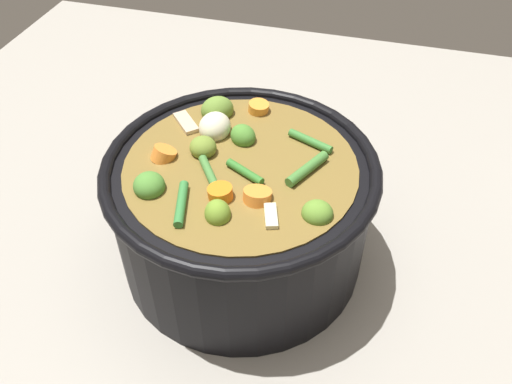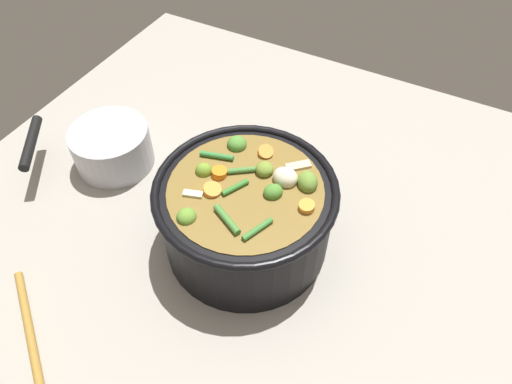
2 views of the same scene
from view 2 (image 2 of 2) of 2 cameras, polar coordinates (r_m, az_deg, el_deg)
The scene contains 3 objects.
ground_plane at distance 0.78m, azimuth -1.13°, elevation -5.97°, with size 1.10×1.10×0.00m, color #9E998E.
cooking_pot at distance 0.72m, azimuth -1.20°, elevation -2.70°, with size 0.27×0.27×0.15m.
small_saucepan at distance 0.90m, azimuth -17.40°, elevation 5.27°, with size 0.23×0.21×0.08m.
Camera 2 is at (-0.22, 0.38, 0.64)m, focal length 32.70 mm.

